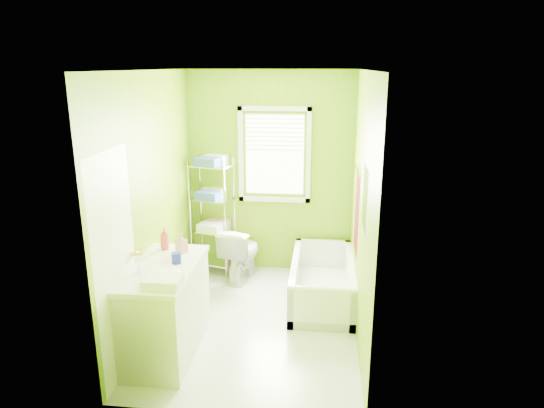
# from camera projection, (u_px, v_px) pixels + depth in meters

# --- Properties ---
(ground) EXTENTS (2.90, 2.90, 0.00)m
(ground) POSITION_uv_depth(u_px,v_px,m) (256.00, 321.00, 5.19)
(ground) COLOR silver
(ground) RESTS_ON ground
(room_envelope) EXTENTS (2.14, 2.94, 2.62)m
(room_envelope) POSITION_uv_depth(u_px,v_px,m) (255.00, 181.00, 4.76)
(room_envelope) COLOR #699407
(room_envelope) RESTS_ON ground
(window) EXTENTS (0.92, 0.05, 1.22)m
(window) POSITION_uv_depth(u_px,v_px,m) (274.00, 150.00, 6.10)
(window) COLOR white
(window) RESTS_ON ground
(door) EXTENTS (0.09, 0.80, 2.00)m
(door) POSITION_uv_depth(u_px,v_px,m) (116.00, 268.00, 4.07)
(door) COLOR white
(door) RESTS_ON ground
(right_wall_decor) EXTENTS (0.04, 1.48, 1.17)m
(right_wall_decor) POSITION_uv_depth(u_px,v_px,m) (360.00, 207.00, 4.70)
(right_wall_decor) COLOR #47080D
(right_wall_decor) RESTS_ON ground
(bathtub) EXTENTS (0.71, 1.52, 0.49)m
(bathtub) POSITION_uv_depth(u_px,v_px,m) (322.00, 287.00, 5.64)
(bathtub) COLOR white
(bathtub) RESTS_ON ground
(toilet) EXTENTS (0.53, 0.76, 0.70)m
(toilet) POSITION_uv_depth(u_px,v_px,m) (241.00, 253.00, 6.16)
(toilet) COLOR white
(toilet) RESTS_ON ground
(vanity) EXTENTS (0.59, 1.16, 1.10)m
(vanity) POSITION_uv_depth(u_px,v_px,m) (165.00, 307.00, 4.54)
(vanity) COLOR silver
(vanity) RESTS_ON ground
(wire_shelf_unit) EXTENTS (0.57, 0.46, 1.55)m
(wire_shelf_unit) POSITION_uv_depth(u_px,v_px,m) (213.00, 203.00, 6.20)
(wire_shelf_unit) COLOR silver
(wire_shelf_unit) RESTS_ON ground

